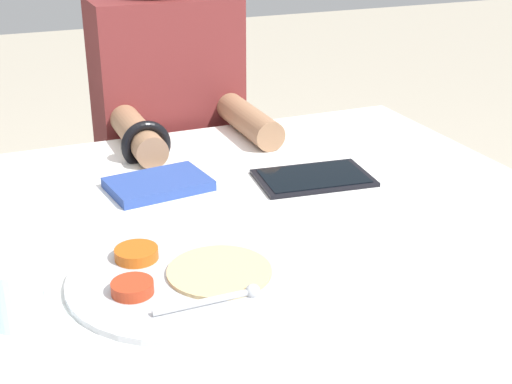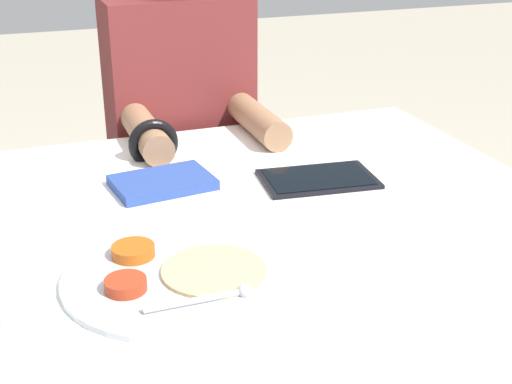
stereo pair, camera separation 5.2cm
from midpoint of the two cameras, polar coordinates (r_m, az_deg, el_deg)
The scene contains 6 objects.
dining_table at distance 1.50m, azimuth -1.01°, elevation -14.68°, with size 1.26×0.97×0.74m.
thali_tray at distance 1.09m, azimuth -5.25°, elevation -6.64°, with size 0.34×0.34×0.03m.
red_notebook at distance 1.42m, azimuth -6.45°, elevation 0.70°, with size 0.20×0.15×0.02m.
tablet_device at distance 1.45m, azimuth 6.01°, elevation 1.05°, with size 0.24×0.17×0.01m.
person_diner at distance 1.92m, azimuth -5.12°, elevation 1.85°, with size 0.37×0.47×1.24m.
drinking_glass at distance 1.04m, azimuth -17.81°, elevation -7.29°, with size 0.08×0.08×0.09m.
Camera 2 is at (-0.36, -1.12, 1.29)m, focal length 50.00 mm.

